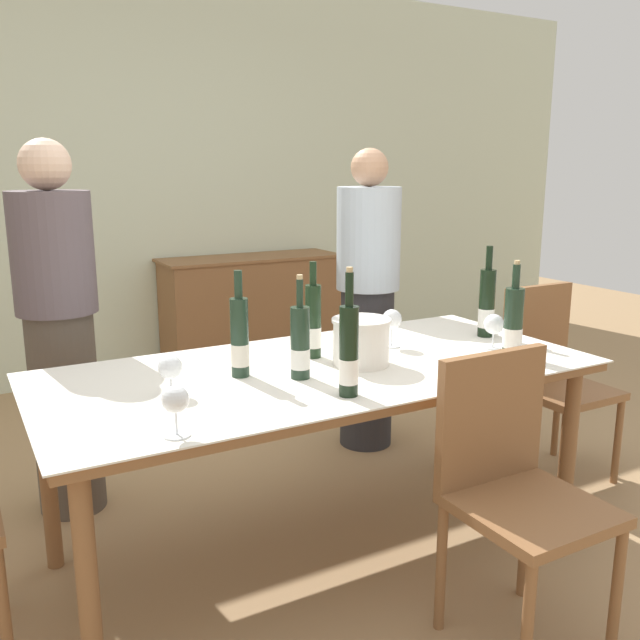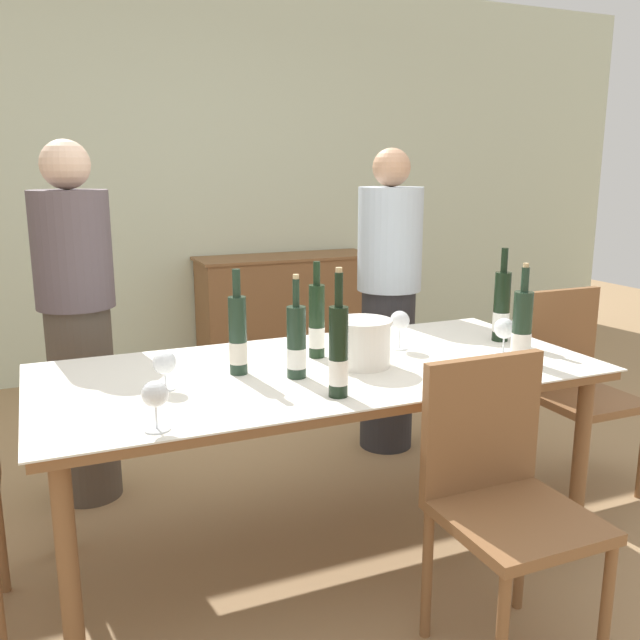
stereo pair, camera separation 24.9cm
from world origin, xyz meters
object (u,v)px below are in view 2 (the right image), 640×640
wine_glass_2 (504,329)px  sideboard_cabinet (287,312)px  ice_bucket (362,341)px  wine_bottle_4 (317,323)px  wine_bottle_3 (296,344)px  person_guest_left (388,303)px  chair_near_front (501,486)px  wine_glass_1 (400,322)px  chair_right_end (573,376)px  dining_table (320,383)px  wine_bottle_1 (338,353)px  person_host (78,327)px  wine_bottle_5 (502,308)px  wine_glass_0 (165,364)px  wine_glass_3 (155,396)px  wine_bottle_0 (238,337)px  wine_bottle_2 (522,328)px

wine_glass_2 → sideboard_cabinet: bearing=89.6°
ice_bucket → wine_bottle_4: 0.21m
sideboard_cabinet → wine_bottle_3: (-0.90, -2.52, 0.45)m
person_guest_left → chair_near_front: bearing=-106.2°
wine_bottle_3 → wine_glass_1: size_ratio=2.33×
chair_right_end → dining_table: bearing=-176.2°
chair_right_end → person_guest_left: person_guest_left is taller
wine_bottle_1 → person_host: 1.37m
wine_bottle_5 → person_host: 1.84m
wine_glass_0 → wine_glass_2: size_ratio=0.93×
sideboard_cabinet → wine_glass_0: wine_glass_0 is taller
wine_glass_3 → person_guest_left: (1.41, 1.20, -0.06)m
wine_glass_1 → wine_glass_3: 1.19m
wine_bottle_3 → chair_right_end: bearing=6.7°
wine_glass_0 → person_guest_left: bearing=32.8°
ice_bucket → wine_bottle_4: bearing=121.3°
chair_right_end → wine_bottle_1: bearing=-163.5°
wine_bottle_5 → person_guest_left: person_guest_left is taller
wine_bottle_3 → wine_bottle_5: wine_bottle_5 is taller
wine_bottle_0 → chair_right_end: 1.67m
dining_table → wine_bottle_5: size_ratio=5.16×
wine_bottle_2 → wine_glass_3: 1.41m
ice_bucket → wine_bottle_1: wine_bottle_1 is taller
sideboard_cabinet → ice_bucket: bearing=-104.0°
wine_bottle_4 → wine_glass_3: 0.88m
wine_bottle_1 → person_host: size_ratio=0.27×
wine_bottle_2 → wine_glass_2: size_ratio=2.64×
wine_bottle_0 → wine_bottle_4: (0.35, 0.09, 0.00)m
wine_bottle_3 → wine_bottle_5: size_ratio=0.92×
person_host → person_guest_left: size_ratio=1.01×
wine_bottle_5 → wine_glass_3: bearing=-163.7°
wine_glass_0 → chair_right_end: 1.94m
wine_bottle_3 → person_guest_left: person_guest_left is taller
wine_bottle_3 → wine_glass_3: bearing=-150.7°
wine_glass_3 → wine_bottle_3: bearing=29.3°
wine_glass_0 → wine_bottle_0: bearing=15.9°
wine_bottle_2 → person_guest_left: 1.05m
wine_bottle_2 → wine_bottle_4: bearing=151.9°
wine_glass_1 → chair_right_end: chair_right_end is taller
dining_table → chair_right_end: bearing=3.8°
ice_bucket → chair_right_end: 1.23m
wine_glass_3 → wine_bottle_1: bearing=5.9°
wine_glass_2 → chair_right_end: bearing=19.2°
wine_bottle_3 → wine_glass_1: (0.53, 0.20, -0.01)m
ice_bucket → wine_bottle_0: 0.46m
wine_bottle_0 → chair_near_front: wine_bottle_0 is taller
wine_bottle_1 → person_host: (-0.72, 1.16, -0.10)m
wine_bottle_0 → wine_glass_3: size_ratio=2.62×
wine_bottle_5 → person_host: (-1.66, 0.77, -0.10)m
sideboard_cabinet → wine_bottle_3: 2.71m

